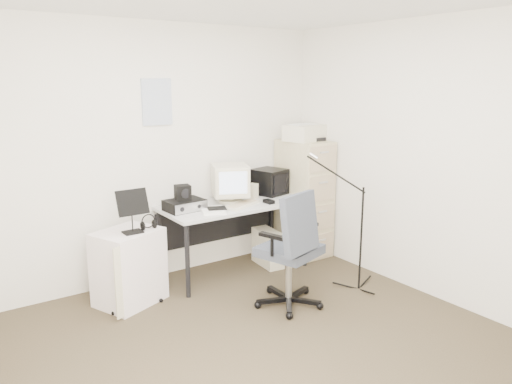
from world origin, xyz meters
TOP-DOWN VIEW (x-y plane):
  - floor at (0.00, 0.00)m, footprint 3.60×3.60m
  - wall_back at (0.00, 1.80)m, footprint 3.60×0.02m
  - wall_right at (1.80, 0.00)m, footprint 0.02×3.60m
  - wall_calendar at (-0.02, 1.79)m, footprint 0.30×0.02m
  - filing_cabinet at (1.58, 1.48)m, footprint 0.40×0.60m
  - printer at (1.58, 1.48)m, footprint 0.51×0.40m
  - desk at (0.63, 1.45)m, footprint 1.50×0.70m
  - crt_monitor at (0.63, 1.52)m, footprint 0.46×0.47m
  - crt_tv at (1.18, 1.59)m, footprint 0.37×0.38m
  - desk_speaker at (0.91, 1.52)m, footprint 0.11×0.11m
  - keyboard at (0.63, 1.31)m, footprint 0.44×0.29m
  - mouse at (0.92, 1.25)m, footprint 0.07×0.12m
  - radio_receiver at (0.09, 1.49)m, footprint 0.38×0.28m
  - radio_speaker at (0.09, 1.51)m, footprint 0.16×0.15m
  - papers at (0.29, 1.30)m, footprint 0.31×0.35m
  - pc_tower at (1.02, 1.40)m, footprint 0.22×0.43m
  - office_chair at (0.59, 0.50)m, footprint 0.76×0.76m
  - side_cart at (-0.55, 1.35)m, footprint 0.66×0.60m
  - music_stand at (-0.52, 1.27)m, footprint 0.27×0.15m
  - headphones at (-0.36, 1.30)m, footprint 0.16×0.16m
  - mic_stand at (1.36, 0.39)m, footprint 0.03×0.03m

SIDE VIEW (x-z plane):
  - floor at x=0.00m, z-range -0.01..0.00m
  - pc_tower at x=1.02m, z-range 0.00..0.38m
  - side_cart at x=-0.55m, z-range 0.00..0.67m
  - desk at x=0.63m, z-range 0.00..0.73m
  - office_chair at x=0.59m, z-range 0.00..1.06m
  - filing_cabinet at x=1.58m, z-range 0.00..1.30m
  - mic_stand at x=1.36m, z-range 0.00..1.30m
  - headphones at x=-0.36m, z-range 0.70..0.73m
  - papers at x=0.29m, z-range 0.73..0.75m
  - keyboard at x=0.63m, z-range 0.73..0.75m
  - mouse at x=0.92m, z-range 0.73..0.77m
  - radio_receiver at x=0.09m, z-range 0.73..0.83m
  - desk_speaker at x=0.91m, z-range 0.73..0.89m
  - music_stand at x=-0.52m, z-range 0.67..1.06m
  - crt_tv at x=1.18m, z-range 0.73..1.00m
  - radio_speaker at x=0.09m, z-range 0.83..0.97m
  - crt_monitor at x=0.63m, z-range 0.73..1.12m
  - wall_back at x=0.00m, z-range 0.00..2.50m
  - wall_right at x=1.80m, z-range 0.00..2.50m
  - printer at x=1.58m, z-range 1.30..1.47m
  - wall_calendar at x=-0.02m, z-range 1.53..1.97m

